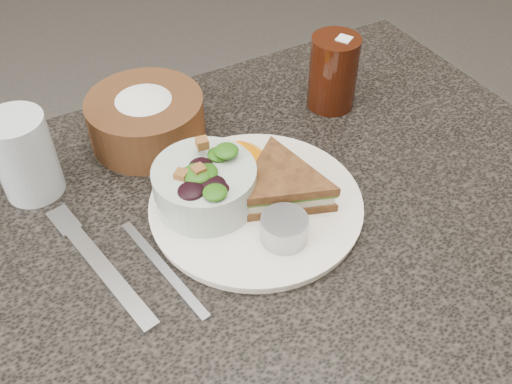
{
  "coord_description": "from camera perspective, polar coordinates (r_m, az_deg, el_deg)",
  "views": [
    {
      "loc": [
        -0.24,
        -0.45,
        1.3
      ],
      "look_at": [
        0.02,
        0.02,
        0.78
      ],
      "focal_mm": 40.0,
      "sensor_mm": 36.0,
      "label": 1
    }
  ],
  "objects": [
    {
      "name": "dinner_plate",
      "position": [
        0.76,
        0.0,
        -1.28
      ],
      "size": [
        0.28,
        0.28,
        0.01
      ],
      "primitive_type": "cylinder",
      "color": "silver",
      "rests_on": "dining_table"
    },
    {
      "name": "dressing_ramekin",
      "position": [
        0.7,
        2.83,
        -3.72
      ],
      "size": [
        0.07,
        0.07,
        0.04
      ],
      "primitive_type": "cylinder",
      "rotation": [
        0.0,
        0.0,
        -0.33
      ],
      "color": "#95989E",
      "rests_on": "dinner_plate"
    },
    {
      "name": "dining_table",
      "position": [
        1.06,
        -0.44,
        -16.8
      ],
      "size": [
        1.0,
        0.7,
        0.75
      ],
      "primitive_type": "cube",
      "color": "black",
      "rests_on": "floor"
    },
    {
      "name": "fork",
      "position": [
        0.72,
        -14.9,
        -7.55
      ],
      "size": [
        0.06,
        0.21,
        0.01
      ],
      "primitive_type": "cube",
      "rotation": [
        0.0,
        0.0,
        0.2
      ],
      "color": "#B4B4B7",
      "rests_on": "dining_table"
    },
    {
      "name": "sandwich",
      "position": [
        0.75,
        2.52,
        0.66
      ],
      "size": [
        0.2,
        0.2,
        0.04
      ],
      "primitive_type": null,
      "rotation": [
        0.0,
        0.0,
        -0.35
      ],
      "color": "brown",
      "rests_on": "dinner_plate"
    },
    {
      "name": "knife",
      "position": [
        0.71,
        -9.26,
        -7.52
      ],
      "size": [
        0.04,
        0.18,
        0.0
      ],
      "primitive_type": "cube",
      "rotation": [
        0.0,
        0.0,
        0.17
      ],
      "color": "#9DA2AB",
      "rests_on": "dining_table"
    },
    {
      "name": "water_glass",
      "position": [
        0.81,
        -22.14,
        3.35
      ],
      "size": [
        0.09,
        0.09,
        0.12
      ],
      "primitive_type": "cylinder",
      "rotation": [
        0.0,
        0.0,
        0.19
      ],
      "color": "#ABB8C2",
      "rests_on": "dining_table"
    },
    {
      "name": "cola_glass",
      "position": [
        0.92,
        7.75,
        12.07
      ],
      "size": [
        0.08,
        0.08,
        0.13
      ],
      "primitive_type": null,
      "rotation": [
        0.0,
        0.0,
        0.01
      ],
      "color": "black",
      "rests_on": "dining_table"
    },
    {
      "name": "salad_bowl",
      "position": [
        0.74,
        -5.16,
        1.23
      ],
      "size": [
        0.14,
        0.14,
        0.08
      ],
      "primitive_type": null,
      "rotation": [
        0.0,
        0.0,
        -0.08
      ],
      "color": "#A2B2A9",
      "rests_on": "dinner_plate"
    },
    {
      "name": "bread_basket",
      "position": [
        0.86,
        -11.0,
        7.81
      ],
      "size": [
        0.22,
        0.22,
        0.1
      ],
      "primitive_type": null,
      "rotation": [
        0.0,
        0.0,
        -0.31
      ],
      "color": "#533119",
      "rests_on": "dining_table"
    },
    {
      "name": "orange_wedge",
      "position": [
        0.81,
        -1.67,
        4.32
      ],
      "size": [
        0.1,
        0.1,
        0.03
      ],
      "primitive_type": "cone",
      "rotation": [
        0.0,
        0.0,
        0.63
      ],
      "color": "orange",
      "rests_on": "dinner_plate"
    }
  ]
}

